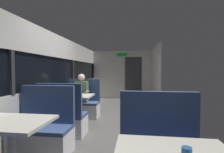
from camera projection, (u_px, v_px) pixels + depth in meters
ground_plane at (109, 127)px, 4.03m from camera, size 3.30×9.20×0.02m
carriage_window_panel_left at (52, 80)px, 4.18m from camera, size 0.09×8.48×2.30m
carriage_end_bulkhead at (123, 75)px, 8.13m from camera, size 2.90×0.11×2.30m
carriage_aisle_panel_right at (155, 76)px, 6.77m from camera, size 0.08×2.40×2.30m
dining_table_near_window at (12, 129)px, 2.05m from camera, size 0.90×0.70×0.74m
bench_near_window_facing_entry at (43, 133)px, 2.76m from camera, size 0.95×0.50×1.10m
dining_table_mid_window at (74, 99)px, 4.19m from camera, size 0.90×0.70×0.74m
bench_mid_window_facing_end at (63, 119)px, 3.51m from camera, size 0.95×0.50×1.10m
bench_mid_window_facing_entry at (83, 106)px, 4.90m from camera, size 0.95×0.50×1.10m
seated_passenger at (82, 99)px, 4.82m from camera, size 0.47×0.55×1.26m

